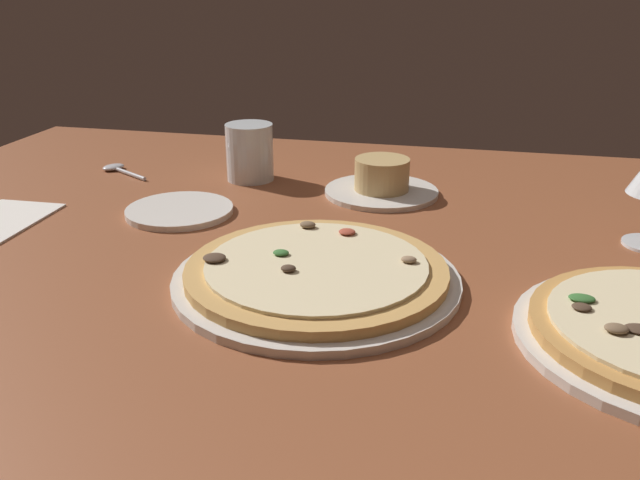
# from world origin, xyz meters

# --- Properties ---
(dining_table) EXTENTS (1.50, 1.10, 0.04)m
(dining_table) POSITION_xyz_m (0.00, 0.00, 0.02)
(dining_table) COLOR brown
(dining_table) RESTS_ON ground
(pizza_main) EXTENTS (0.33, 0.33, 0.03)m
(pizza_main) POSITION_xyz_m (0.02, -0.11, 0.05)
(pizza_main) COLOR silver
(pizza_main) RESTS_ON dining_table
(ramekin_on_saucer) EXTENTS (0.18, 0.18, 0.06)m
(ramekin_on_saucer) POSITION_xyz_m (0.04, 0.23, 0.06)
(ramekin_on_saucer) COLOR silver
(ramekin_on_saucer) RESTS_ON dining_table
(water_glass) EXTENTS (0.08, 0.08, 0.09)m
(water_glass) POSITION_xyz_m (-0.19, 0.26, 0.08)
(water_glass) COLOR silver
(water_glass) RESTS_ON dining_table
(side_plate) EXTENTS (0.16, 0.16, 0.01)m
(side_plate) POSITION_xyz_m (-0.23, 0.07, 0.04)
(side_plate) COLOR silver
(side_plate) RESTS_ON dining_table
(spoon) EXTENTS (0.11, 0.08, 0.01)m
(spoon) POSITION_xyz_m (-0.43, 0.25, 0.04)
(spoon) COLOR silver
(spoon) RESTS_ON dining_table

